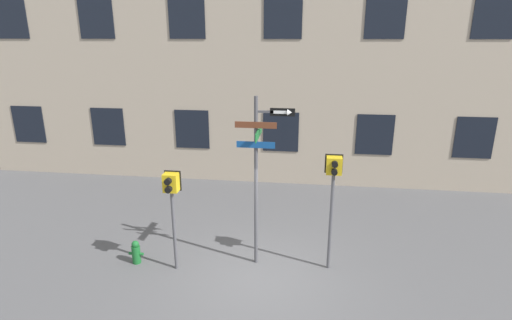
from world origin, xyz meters
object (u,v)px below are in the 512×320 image
object	(u,v)px
pedestrian_signal_right	(333,181)
fire_hydrant	(136,252)
street_sign_pole	(259,167)
pedestrian_signal_left	(172,194)

from	to	relation	value
pedestrian_signal_right	fire_hydrant	distance (m)	5.21
street_sign_pole	pedestrian_signal_left	bearing A→B (deg)	-164.82
fire_hydrant	pedestrian_signal_right	bearing A→B (deg)	4.76
street_sign_pole	pedestrian_signal_right	bearing A→B (deg)	-0.66
street_sign_pole	pedestrian_signal_left	world-z (taller)	street_sign_pole
street_sign_pole	pedestrian_signal_right	distance (m)	1.75
pedestrian_signal_right	street_sign_pole	bearing A→B (deg)	179.34
street_sign_pole	pedestrian_signal_right	world-z (taller)	street_sign_pole
street_sign_pole	pedestrian_signal_left	xyz separation A→B (m)	(-1.98, -0.54, -0.56)
pedestrian_signal_right	fire_hydrant	size ratio (longest dim) A/B	4.74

